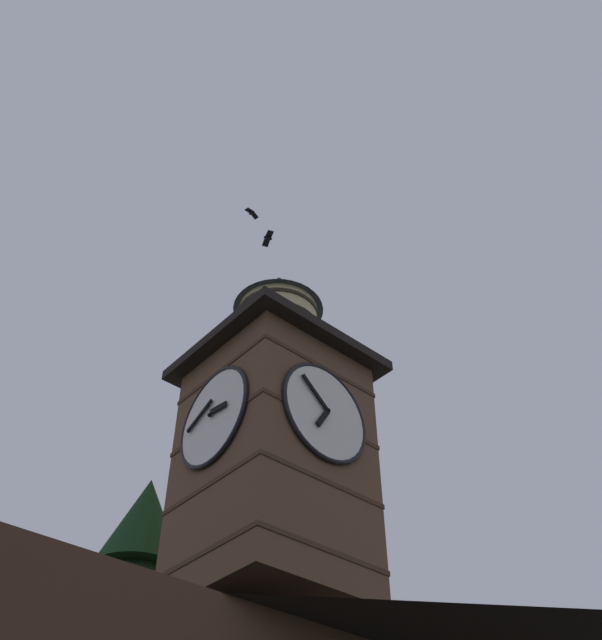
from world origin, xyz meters
TOP-DOWN VIEW (x-y plane):
  - clock_tower at (0.25, -0.48)m, footprint 3.90×3.90m
  - flying_bird_high at (-0.43, -1.95)m, footprint 0.44×0.70m
  - flying_bird_low at (-0.16, -2.54)m, footprint 0.55×0.25m

SIDE VIEW (x-z plane):
  - clock_tower at x=0.25m, z-range 6.60..15.42m
  - flying_bird_high at x=-0.43m, z-range 19.37..19.52m
  - flying_bird_low at x=-0.16m, z-range 20.93..21.06m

